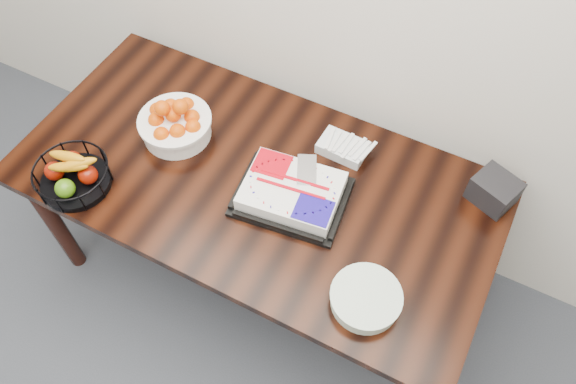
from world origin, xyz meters
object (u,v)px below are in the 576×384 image
at_px(table, 256,191).
at_px(napkin_box, 494,190).
at_px(tangerine_bowl, 175,121).
at_px(cake_tray, 292,193).
at_px(plate_stack, 366,299).
at_px(fruit_basket, 72,175).

distance_m(table, napkin_box, 0.87).
bearing_deg(table, tangerine_bowl, 172.98).
relative_size(cake_tray, plate_stack, 1.84).
xyz_separation_m(table, plate_stack, (0.55, -0.27, 0.11)).
distance_m(cake_tray, napkin_box, 0.72).
xyz_separation_m(fruit_basket, plate_stack, (1.13, 0.06, -0.03)).
bearing_deg(fruit_basket, cake_tray, 22.98).
bearing_deg(plate_stack, table, 154.24).
xyz_separation_m(table, tangerine_bowl, (-0.38, 0.05, 0.16)).
relative_size(cake_tray, napkin_box, 2.85).
bearing_deg(cake_tray, fruit_basket, -157.02).
xyz_separation_m(tangerine_bowl, napkin_box, (1.18, 0.27, -0.02)).
xyz_separation_m(table, fruit_basket, (-0.57, -0.33, 0.15)).
distance_m(tangerine_bowl, fruit_basket, 0.42).
bearing_deg(tangerine_bowl, cake_tray, -6.72).
height_order(cake_tray, fruit_basket, fruit_basket).
distance_m(tangerine_bowl, plate_stack, 0.98).
distance_m(plate_stack, napkin_box, 0.63).
xyz_separation_m(plate_stack, napkin_box, (0.25, 0.58, 0.03)).
relative_size(tangerine_bowl, plate_stack, 1.23).
bearing_deg(tangerine_bowl, table, -7.02).
height_order(table, cake_tray, cake_tray).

